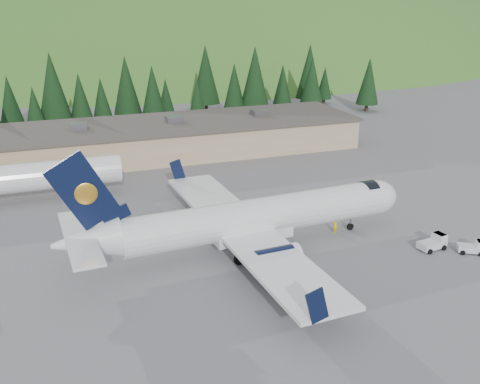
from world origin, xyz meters
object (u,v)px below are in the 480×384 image
object	(u,v)px
baggage_tug_b	(474,247)
second_airliner	(6,179)
terminal_building	(144,140)
ramp_worker	(335,225)
airliner	(250,219)
baggage_tug_a	(434,242)

from	to	relation	value
baggage_tug_b	second_airliner	bearing A→B (deg)	176.60
baggage_tug_b	terminal_building	xyz separation A→B (m)	(-24.88, 46.57, 2.01)
terminal_building	ramp_worker	xyz separation A→B (m)	(14.10, -37.50, -1.68)
terminal_building	airliner	bearing A→B (deg)	-84.10
second_airliner	ramp_worker	size ratio (longest dim) A/B	14.63
airliner	baggage_tug_a	world-z (taller)	airliner
terminal_building	baggage_tug_b	bearing A→B (deg)	-61.88
airliner	terminal_building	bearing A→B (deg)	92.62
baggage_tug_a	ramp_worker	xyz separation A→B (m)	(-7.62, 6.88, 0.24)
airliner	second_airliner	distance (m)	32.49
baggage_tug_a	baggage_tug_b	bearing A→B (deg)	-42.22
airliner	baggage_tug_b	xyz separation A→B (m)	(20.95, -8.50, -2.65)
airliner	ramp_worker	world-z (taller)	airliner
baggage_tug_a	baggage_tug_b	world-z (taller)	baggage_tug_a
baggage_tug_a	terminal_building	world-z (taller)	terminal_building
ramp_worker	baggage_tug_b	bearing A→B (deg)	95.77
airliner	baggage_tug_b	world-z (taller)	airliner
airliner	baggage_tug_a	size ratio (longest dim) A/B	11.97
second_airliner	terminal_building	distance (m)	25.55
airliner	baggage_tug_b	distance (m)	22.77
baggage_tug_b	ramp_worker	size ratio (longest dim) A/B	1.53
second_airliner	baggage_tug_b	size ratio (longest dim) A/B	9.54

